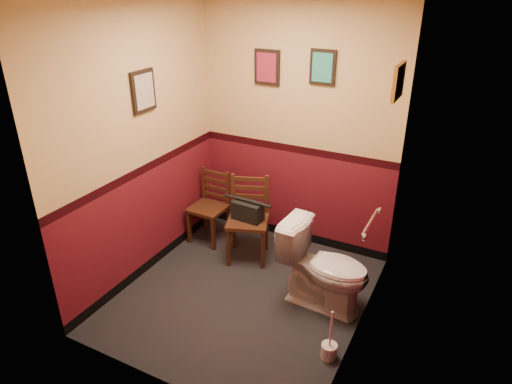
{
  "coord_description": "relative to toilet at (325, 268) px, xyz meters",
  "views": [
    {
      "loc": [
        1.73,
        -3.12,
        2.81
      ],
      "look_at": [
        0.0,
        0.25,
        1.0
      ],
      "focal_mm": 32.0,
      "sensor_mm": 36.0,
      "label": 1
    }
  ],
  "objects": [
    {
      "name": "framed_print_back_a",
      "position": [
        -1.07,
        0.96,
        1.54
      ],
      "size": [
        0.28,
        0.04,
        0.36
      ],
      "color": "black",
      "rests_on": "wall_back"
    },
    {
      "name": "framed_print_left",
      "position": [
        -1.8,
        -0.12,
        1.44
      ],
      "size": [
        0.04,
        0.3,
        0.38
      ],
      "color": "black",
      "rests_on": "wall_left"
    },
    {
      "name": "grab_bar",
      "position": [
        0.35,
        0.03,
        0.54
      ],
      "size": [
        0.05,
        0.56,
        0.06
      ],
      "color": "silver",
      "rests_on": "wall_right"
    },
    {
      "name": "toilet_brush",
      "position": [
        0.27,
        -0.61,
        -0.33
      ],
      "size": [
        0.13,
        0.13,
        0.47
      ],
      "color": "silver",
      "rests_on": "floor"
    },
    {
      "name": "framed_print_right",
      "position": [
        0.36,
        0.38,
        1.64
      ],
      "size": [
        0.04,
        0.34,
        0.28
      ],
      "color": "olive",
      "rests_on": "wall_right"
    },
    {
      "name": "handbag",
      "position": [
        -0.99,
        0.37,
        0.17
      ],
      "size": [
        0.33,
        0.18,
        0.23
      ],
      "rotation": [
        0.0,
        0.0,
        -0.06
      ],
      "color": "black",
      "rests_on": "chair_right"
    },
    {
      "name": "framed_print_back_b",
      "position": [
        -0.47,
        0.96,
        1.59
      ],
      "size": [
        0.26,
        0.04,
        0.34
      ],
      "color": "black",
      "rests_on": "wall_back"
    },
    {
      "name": "wall_back",
      "position": [
        -0.72,
        0.98,
        0.94
      ],
      "size": [
        2.2,
        0.0,
        2.7
      ],
      "primitive_type": "cube",
      "rotation": [
        1.57,
        0.0,
        0.0
      ],
      "color": "#5A121C",
      "rests_on": "ground"
    },
    {
      "name": "chair_left",
      "position": [
        -1.57,
        0.54,
        0.01
      ],
      "size": [
        0.39,
        0.39,
        0.83
      ],
      "rotation": [
        0.0,
        0.0,
        -0.02
      ],
      "color": "#402113",
      "rests_on": "floor"
    },
    {
      "name": "wall_right",
      "position": [
        0.38,
        -0.22,
        0.94
      ],
      "size": [
        0.0,
        2.4,
        2.7
      ],
      "primitive_type": "cube",
      "rotation": [
        1.57,
        0.0,
        -1.57
      ],
      "color": "#5A121C",
      "rests_on": "ground"
    },
    {
      "name": "wall_left",
      "position": [
        -1.82,
        -0.22,
        0.94
      ],
      "size": [
        0.0,
        2.4,
        2.7
      ],
      "primitive_type": "cube",
      "rotation": [
        1.57,
        0.0,
        1.57
      ],
      "color": "#5A121C",
      "rests_on": "ground"
    },
    {
      "name": "wall_front",
      "position": [
        -0.72,
        -1.42,
        0.94
      ],
      "size": [
        2.2,
        0.0,
        2.7
      ],
      "primitive_type": "cube",
      "rotation": [
        -1.57,
        0.0,
        0.0
      ],
      "color": "#5A121C",
      "rests_on": "ground"
    },
    {
      "name": "toilet",
      "position": [
        0.0,
        0.0,
        0.0
      ],
      "size": [
        0.85,
        0.51,
        0.81
      ],
      "primitive_type": "imported",
      "rotation": [
        0.0,
        0.0,
        1.51
      ],
      "color": "white",
      "rests_on": "floor"
    },
    {
      "name": "chair_right",
      "position": [
        -1.01,
        0.41,
        0.05
      ],
      "size": [
        0.54,
        0.54,
        0.91
      ],
      "rotation": [
        0.0,
        0.0,
        0.35
      ],
      "color": "#402113",
      "rests_on": "floor"
    },
    {
      "name": "tp_stack",
      "position": [
        -0.77,
        0.8,
        -0.33
      ],
      "size": [
        0.21,
        0.11,
        0.18
      ],
      "color": "silver",
      "rests_on": "floor"
    },
    {
      "name": "floor",
      "position": [
        -0.72,
        -0.22,
        -0.41
      ],
      "size": [
        2.2,
        2.4,
        0.0
      ],
      "primitive_type": "cube",
      "color": "black",
      "rests_on": "ground"
    }
  ]
}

